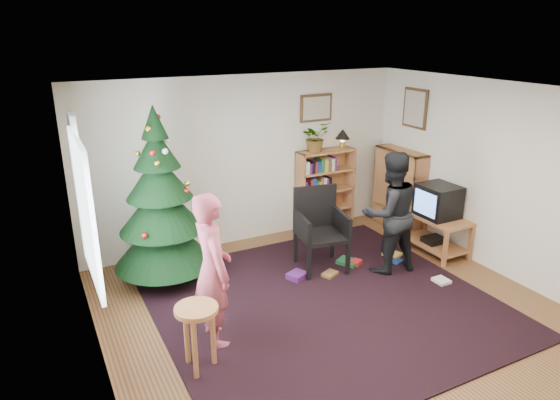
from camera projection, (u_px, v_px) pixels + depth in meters
name	position (u px, v px, depth m)	size (l,w,h in m)	color
floor	(338.00, 316.00, 5.69)	(5.00, 5.00, 0.00)	brown
ceiling	(348.00, 94.00, 4.87)	(5.00, 5.00, 0.00)	white
wall_back	(247.00, 161.00, 7.38)	(5.00, 0.02, 2.50)	silver
wall_left	(95.00, 261.00, 4.20)	(0.02, 5.00, 2.50)	silver
wall_right	(506.00, 182.00, 6.36)	(0.02, 5.00, 2.50)	silver
rug	(324.00, 303.00, 5.94)	(3.80, 3.60, 0.02)	black
window_pane	(86.00, 211.00, 4.63)	(0.04, 1.20, 1.40)	silver
curtain	(81.00, 190.00, 5.24)	(0.06, 0.35, 1.60)	silver
picture_back	(316.00, 108.00, 7.63)	(0.55, 0.03, 0.42)	#4C3319
picture_right	(415.00, 108.00, 7.59)	(0.03, 0.50, 0.60)	#4C3319
christmas_tree	(161.00, 212.00, 6.20)	(1.25, 1.25, 2.28)	#3F2816
bookshelf_back	(325.00, 189.00, 7.98)	(0.95, 0.30, 1.30)	#A5643B
bookshelf_right	(399.00, 189.00, 8.01)	(0.30, 0.95, 1.30)	#A5643B
tv_stand	(435.00, 230.00, 7.24)	(0.54, 0.97, 0.55)	#A5643B
crt_tv	(438.00, 201.00, 7.09)	(0.49, 0.53, 0.46)	black
armchair	(317.00, 225.00, 6.70)	(0.70, 0.71, 1.10)	black
stool	(197.00, 321.00, 4.64)	(0.41, 0.41, 0.68)	#A5643B
person_standing	(212.00, 270.00, 5.00)	(0.60, 0.39, 1.63)	#AD4555
person_by_chair	(390.00, 213.00, 6.50)	(0.80, 0.62, 1.64)	black
potted_plant	(315.00, 137.00, 7.61)	(0.41, 0.36, 0.46)	gray
table_lamp	(343.00, 135.00, 7.84)	(0.23, 0.23, 0.31)	#A57F33
floor_clutter	(366.00, 267.00, 6.77)	(1.80, 1.20, 0.08)	#A51E19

